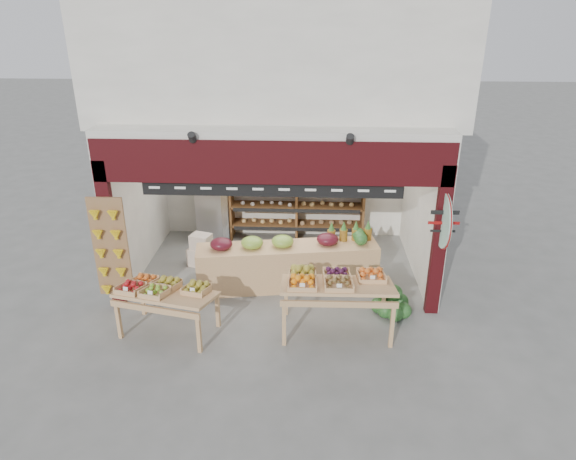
# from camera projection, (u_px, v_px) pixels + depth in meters

# --- Properties ---
(ground) EXTENTS (60.00, 60.00, 0.00)m
(ground) POSITION_uv_depth(u_px,v_px,m) (277.00, 278.00, 10.03)
(ground) COLOR slate
(ground) RESTS_ON ground
(shop_structure) EXTENTS (6.36, 5.12, 5.40)m
(shop_structure) POSITION_uv_depth(u_px,v_px,m) (281.00, 61.00, 9.95)
(shop_structure) COLOR white
(shop_structure) RESTS_ON ground
(banana_board) EXTENTS (0.60, 0.15, 1.80)m
(banana_board) POSITION_uv_depth(u_px,v_px,m) (110.00, 250.00, 8.63)
(banana_board) COLOR #8A5D3F
(banana_board) RESTS_ON ground
(gift_sign) EXTENTS (0.04, 0.93, 0.92)m
(gift_sign) POSITION_uv_depth(u_px,v_px,m) (444.00, 221.00, 8.16)
(gift_sign) COLOR #B0DDC9
(gift_sign) RESTS_ON ground
(back_shelving) EXTENTS (3.00, 0.49, 1.85)m
(back_shelving) POSITION_uv_depth(u_px,v_px,m) (297.00, 192.00, 11.36)
(back_shelving) COLOR brown
(back_shelving) RESTS_ON ground
(refrigerator) EXTENTS (0.83, 0.83, 1.71)m
(refrigerator) POSITION_uv_depth(u_px,v_px,m) (211.00, 203.00, 11.47)
(refrigerator) COLOR silver
(refrigerator) RESTS_ON ground
(cardboard_stack) EXTENTS (1.09, 0.78, 0.68)m
(cardboard_stack) POSITION_uv_depth(u_px,v_px,m) (211.00, 255.00, 10.41)
(cardboard_stack) COLOR beige
(cardboard_stack) RESTS_ON ground
(mid_counter) EXTENTS (3.41, 1.16, 1.06)m
(mid_counter) POSITION_uv_depth(u_px,v_px,m) (287.00, 264.00, 9.58)
(mid_counter) COLOR tan
(mid_counter) RESTS_ON ground
(display_table_left) EXTENTS (1.65, 1.15, 0.97)m
(display_table_left) POSITION_uv_depth(u_px,v_px,m) (162.00, 291.00, 8.13)
(display_table_left) COLOR tan
(display_table_left) RESTS_ON ground
(display_table_right) EXTENTS (1.79, 1.02, 1.11)m
(display_table_right) POSITION_uv_depth(u_px,v_px,m) (333.00, 282.00, 8.12)
(display_table_right) COLOR tan
(display_table_right) RESTS_ON ground
(watermelon_pile) EXTENTS (0.68, 0.70, 0.54)m
(watermelon_pile) POSITION_uv_depth(u_px,v_px,m) (391.00, 303.00, 8.82)
(watermelon_pile) COLOR #17461C
(watermelon_pile) RESTS_ON ground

